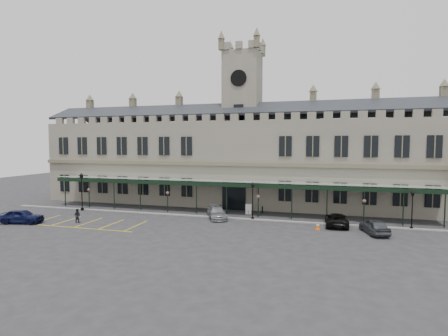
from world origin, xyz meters
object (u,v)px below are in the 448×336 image
(lamp_post_right, at_px, (412,206))
(lamp_post_mid, at_px, (253,197))
(car_van, at_px, (337,220))
(traffic_cone, at_px, (318,226))
(car_right_a, at_px, (374,226))
(car_taxi, at_px, (217,213))
(clock_tower, at_px, (243,115))
(person_b, at_px, (77,216))
(station_building, at_px, (242,160))
(sign_board, at_px, (248,209))
(car_left_a, at_px, (22,216))
(lamp_post_left, at_px, (82,188))

(lamp_post_right, bearing_deg, lamp_post_mid, 179.85)
(car_van, bearing_deg, traffic_cone, 49.19)
(lamp_post_right, bearing_deg, car_right_a, -143.11)
(lamp_post_right, bearing_deg, car_taxi, -178.75)
(clock_tower, height_order, car_right_a, clock_tower)
(person_b, bearing_deg, station_building, -140.51)
(sign_board, bearing_deg, car_left_a, -149.87)
(station_building, height_order, lamp_post_right, station_building)
(car_van, distance_m, person_b, 28.90)
(clock_tower, bearing_deg, person_b, -131.25)
(car_right_a, height_order, person_b, person_b)
(lamp_post_right, bearing_deg, car_van, -175.94)
(car_right_a, bearing_deg, lamp_post_mid, -29.02)
(lamp_post_mid, xyz_separation_m, car_left_a, (-24.61, -8.89, -1.86))
(station_building, height_order, sign_board, station_building)
(lamp_post_left, bearing_deg, car_right_a, -3.99)
(car_left_a, bearing_deg, car_right_a, -94.19)
(sign_board, bearing_deg, lamp_post_right, -5.50)
(sign_board, relative_size, car_taxi, 0.27)
(car_right_a, relative_size, person_b, 2.70)
(sign_board, xyz_separation_m, car_van, (10.47, -3.42, 0.05))
(traffic_cone, relative_size, car_taxi, 0.16)
(lamp_post_mid, relative_size, lamp_post_right, 1.08)
(lamp_post_mid, bearing_deg, car_van, -3.50)
(station_building, xyz_separation_m, car_right_a, (16.48, -13.38, -5.73))
(sign_board, distance_m, car_van, 11.02)
(lamp_post_mid, distance_m, lamp_post_right, 16.88)
(lamp_post_mid, relative_size, car_right_a, 1.04)
(lamp_post_right, bearing_deg, car_left_a, -167.96)
(person_b, bearing_deg, lamp_post_left, -65.11)
(lamp_post_mid, distance_m, sign_board, 3.65)
(clock_tower, relative_size, person_b, 15.53)
(clock_tower, bearing_deg, sign_board, -71.54)
(traffic_cone, xyz_separation_m, car_left_a, (-32.06, -5.99, 0.42))
(station_building, height_order, lamp_post_mid, station_building)
(lamp_post_mid, bearing_deg, sign_board, 110.87)
(sign_board, distance_m, car_right_a, 15.15)
(lamp_post_left, bearing_deg, car_left_a, -100.18)
(lamp_post_right, bearing_deg, traffic_cone, -163.13)
(station_building, xyz_separation_m, sign_board, (2.53, -7.48, -5.83))
(station_building, xyz_separation_m, car_van, (13.00, -10.90, -5.78))
(station_building, distance_m, car_taxi, 12.28)
(person_b, bearing_deg, lamp_post_mid, -168.92)
(lamp_post_right, height_order, sign_board, lamp_post_right)
(clock_tower, relative_size, car_left_a, 5.30)
(traffic_cone, bearing_deg, person_b, -171.31)
(sign_board, relative_size, car_right_a, 0.30)
(lamp_post_left, bearing_deg, lamp_post_mid, 1.35)
(car_left_a, xyz_separation_m, car_van, (34.00, 8.32, -0.11))
(lamp_post_right, height_order, traffic_cone, lamp_post_right)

